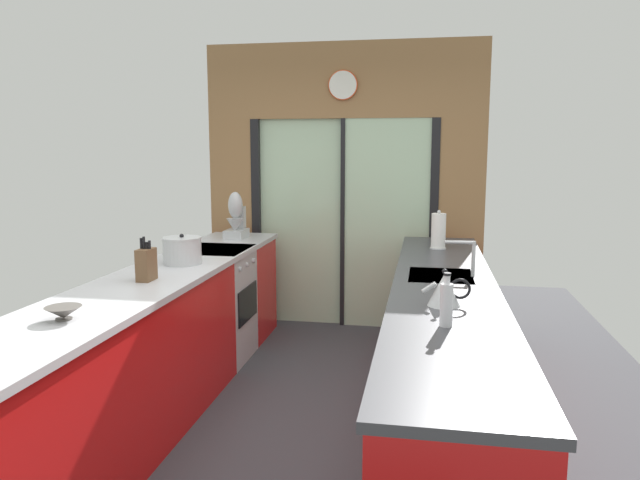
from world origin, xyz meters
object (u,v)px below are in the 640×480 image
at_px(knife_block, 146,264).
at_px(stock_pot, 182,250).
at_px(stand_mixer, 236,220).
at_px(soap_bottle, 446,304).
at_px(kettle, 445,290).
at_px(mixing_bowl, 63,313).
at_px(oven_range, 213,305).
at_px(paper_towel_roll, 438,231).

xyz_separation_m(knife_block, stock_pot, (0.00, 0.55, -0.01)).
bearing_deg(stand_mixer, soap_bottle, -53.51).
height_order(stand_mixer, kettle, stand_mixer).
relative_size(mixing_bowl, stand_mixer, 0.41).
relative_size(knife_block, kettle, 1.09).
height_order(stand_mixer, soap_bottle, stand_mixer).
relative_size(oven_range, stock_pot, 3.38).
relative_size(oven_range, knife_block, 3.38).
distance_m(knife_block, paper_towel_roll, 2.33).
distance_m(mixing_bowl, stock_pot, 1.41).
height_order(mixing_bowl, stand_mixer, stand_mixer).
bearing_deg(stock_pot, soap_bottle, -33.83).
relative_size(stock_pot, paper_towel_roll, 0.86).
bearing_deg(paper_towel_roll, knife_block, -139.94).
distance_m(knife_block, stand_mixer, 1.76).
bearing_deg(stock_pot, oven_range, 91.68).
bearing_deg(soap_bottle, mixing_bowl, -173.20).
relative_size(stand_mixer, paper_towel_roll, 1.33).
xyz_separation_m(stock_pot, soap_bottle, (1.78, -1.19, 0.01)).
distance_m(stock_pot, kettle, 1.96).
distance_m(mixing_bowl, soap_bottle, 1.79).
xyz_separation_m(mixing_bowl, stand_mixer, (0.00, 2.62, 0.13)).
distance_m(oven_range, soap_bottle, 2.62).
relative_size(stand_mixer, kettle, 1.68).
height_order(stock_pot, kettle, stock_pot).
height_order(stock_pot, soap_bottle, soap_bottle).
distance_m(knife_block, kettle, 1.80).
bearing_deg(paper_towel_roll, stand_mixer, 171.58).
height_order(knife_block, paper_towel_roll, paper_towel_roll).
height_order(oven_range, paper_towel_roll, paper_towel_roll).
xyz_separation_m(mixing_bowl, stock_pot, (-0.00, 1.41, 0.06)).
bearing_deg(paper_towel_roll, stock_pot, -151.92).
distance_m(oven_range, mixing_bowl, 2.09).
distance_m(oven_range, kettle, 2.38).
xyz_separation_m(stand_mixer, soap_bottle, (1.78, -2.41, -0.06)).
height_order(oven_range, knife_block, knife_block).
relative_size(oven_range, mixing_bowl, 5.37).
xyz_separation_m(mixing_bowl, paper_towel_roll, (1.78, 2.35, 0.11)).
xyz_separation_m(stock_pot, paper_towel_roll, (1.78, 0.95, 0.05)).
xyz_separation_m(mixing_bowl, knife_block, (-0.00, 0.86, 0.07)).
bearing_deg(stock_pot, mixing_bowl, -90.00).
bearing_deg(mixing_bowl, paper_towel_roll, 52.92).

